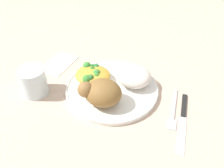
# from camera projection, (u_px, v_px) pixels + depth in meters

# --- Properties ---
(ground_plane) EXTENTS (2.00, 2.00, 0.00)m
(ground_plane) POSITION_uv_depth(u_px,v_px,m) (112.00, 90.00, 0.66)
(ground_plane) COLOR #CEAF99
(plate) EXTENTS (0.25, 0.25, 0.01)m
(plate) POSITION_uv_depth(u_px,v_px,m) (112.00, 89.00, 0.65)
(plate) COLOR white
(plate) RESTS_ON ground_plane
(roasted_chicken) EXTENTS (0.11, 0.08, 0.06)m
(roasted_chicken) POSITION_uv_depth(u_px,v_px,m) (101.00, 92.00, 0.58)
(roasted_chicken) COLOR olive
(roasted_chicken) RESTS_ON plate
(rice_pile) EXTENTS (0.09, 0.09, 0.05)m
(rice_pile) POSITION_uv_depth(u_px,v_px,m) (134.00, 76.00, 0.64)
(rice_pile) COLOR white
(rice_pile) RESTS_ON plate
(mac_cheese_with_broccoli) EXTENTS (0.10, 0.09, 0.04)m
(mac_cheese_with_broccoli) POSITION_uv_depth(u_px,v_px,m) (93.00, 74.00, 0.66)
(mac_cheese_with_broccoli) COLOR gold
(mac_cheese_with_broccoli) RESTS_ON plate
(fork) EXTENTS (0.02, 0.14, 0.01)m
(fork) POSITION_uv_depth(u_px,v_px,m) (174.00, 110.00, 0.60)
(fork) COLOR #B2B2B7
(fork) RESTS_ON ground_plane
(knife) EXTENTS (0.02, 0.19, 0.01)m
(knife) POSITION_uv_depth(u_px,v_px,m) (183.00, 116.00, 0.58)
(knife) COLOR black
(knife) RESTS_ON ground_plane
(water_glass) EXTENTS (0.07, 0.07, 0.08)m
(water_glass) POSITION_uv_depth(u_px,v_px,m) (34.00, 82.00, 0.63)
(water_glass) COLOR silver
(water_glass) RESTS_ON ground_plane
(napkin) EXTENTS (0.10, 0.13, 0.00)m
(napkin) POSITION_uv_depth(u_px,v_px,m) (59.00, 63.00, 0.75)
(napkin) COLOR white
(napkin) RESTS_ON ground_plane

